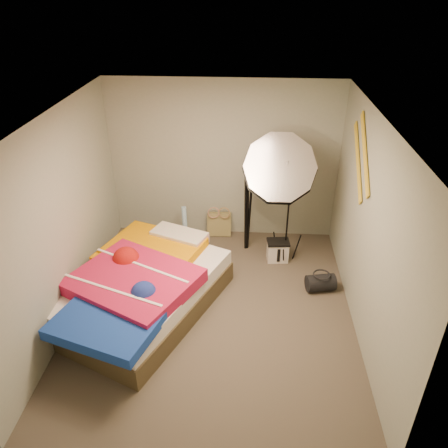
# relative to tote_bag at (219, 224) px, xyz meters

# --- Properties ---
(floor) EXTENTS (4.00, 4.00, 0.00)m
(floor) POSITION_rel_tote_bag_xyz_m (0.06, -1.90, -0.19)
(floor) COLOR brown
(floor) RESTS_ON ground
(ceiling) EXTENTS (4.00, 4.00, 0.00)m
(ceiling) POSITION_rel_tote_bag_xyz_m (0.06, -1.90, 2.31)
(ceiling) COLOR silver
(ceiling) RESTS_ON wall_back
(wall_back) EXTENTS (3.50, 0.00, 3.50)m
(wall_back) POSITION_rel_tote_bag_xyz_m (0.06, 0.10, 1.06)
(wall_back) COLOR #979C8B
(wall_back) RESTS_ON floor
(wall_front) EXTENTS (3.50, 0.00, 3.50)m
(wall_front) POSITION_rel_tote_bag_xyz_m (0.06, -3.90, 1.06)
(wall_front) COLOR #979C8B
(wall_front) RESTS_ON floor
(wall_left) EXTENTS (0.00, 4.00, 4.00)m
(wall_left) POSITION_rel_tote_bag_xyz_m (-1.69, -1.90, 1.06)
(wall_left) COLOR #979C8B
(wall_left) RESTS_ON floor
(wall_right) EXTENTS (0.00, 4.00, 4.00)m
(wall_right) POSITION_rel_tote_bag_xyz_m (1.81, -1.90, 1.06)
(wall_right) COLOR #979C8B
(wall_right) RESTS_ON floor
(tote_bag) EXTENTS (0.39, 0.18, 0.40)m
(tote_bag) POSITION_rel_tote_bag_xyz_m (0.00, 0.00, 0.00)
(tote_bag) COLOR tan
(tote_bag) RESTS_ON floor
(wrapping_roll) EXTENTS (0.12, 0.20, 0.66)m
(wrapping_roll) POSITION_rel_tote_bag_xyz_m (-0.51, -0.36, 0.14)
(wrapping_roll) COLOR #4F9ACB
(wrapping_roll) RESTS_ON floor
(camera_case) EXTENTS (0.32, 0.24, 0.30)m
(camera_case) POSITION_rel_tote_bag_xyz_m (0.93, -0.68, -0.04)
(camera_case) COLOR silver
(camera_case) RESTS_ON floor
(duffel_bag) EXTENTS (0.42, 0.31, 0.23)m
(duffel_bag) POSITION_rel_tote_bag_xyz_m (1.48, -1.36, -0.08)
(duffel_bag) COLOR black
(duffel_bag) RESTS_ON floor
(wall_stripe_upper) EXTENTS (0.02, 0.91, 0.78)m
(wall_stripe_upper) POSITION_rel_tote_bag_xyz_m (1.79, -1.30, 1.76)
(wall_stripe_upper) COLOR gold
(wall_stripe_upper) RESTS_ON wall_right
(wall_stripe_lower) EXTENTS (0.02, 0.91, 0.78)m
(wall_stripe_lower) POSITION_rel_tote_bag_xyz_m (1.79, -1.05, 1.56)
(wall_stripe_lower) COLOR gold
(wall_stripe_lower) RESTS_ON wall_right
(bed) EXTENTS (2.28, 2.72, 0.64)m
(bed) POSITION_rel_tote_bag_xyz_m (-0.85, -1.89, 0.13)
(bed) COLOR #4C3F28
(bed) RESTS_ON floor
(photo_umbrella) EXTENTS (1.21, 0.92, 2.09)m
(photo_umbrella) POSITION_rel_tote_bag_xyz_m (0.86, -0.75, 1.31)
(photo_umbrella) COLOR black
(photo_umbrella) RESTS_ON floor
(camera_tripod) EXTENTS (0.08, 0.08, 1.44)m
(camera_tripod) POSITION_rel_tote_bag_xyz_m (0.45, -0.38, 0.63)
(camera_tripod) COLOR black
(camera_tripod) RESTS_ON floor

